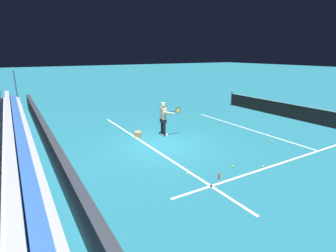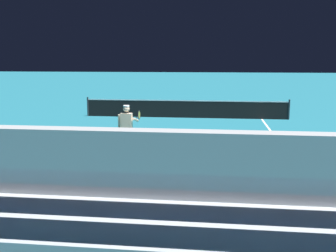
{
  "view_description": "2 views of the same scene",
  "coord_description": "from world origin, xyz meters",
  "px_view_note": "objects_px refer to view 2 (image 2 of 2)",
  "views": [
    {
      "loc": [
        9.84,
        -5.56,
        4.1
      ],
      "look_at": [
        0.17,
        0.27,
        0.94
      ],
      "focal_mm": 28.0,
      "sensor_mm": 36.0,
      "label": 1
    },
    {
      "loc": [
        1.62,
        -11.52,
        3.22
      ],
      "look_at": [
        0.03,
        1.62,
        0.93
      ],
      "focal_mm": 42.0,
      "sensor_mm": 36.0,
      "label": 2
    }
  ],
  "objects_px": {
    "tennis_ball_near_player": "(90,135)",
    "tennis_ball_by_box": "(270,158)",
    "tennis_ball_toward_net": "(265,173)",
    "water_bottle": "(291,165)",
    "tennis_player": "(127,130)",
    "ball_box_cardboard": "(101,162)",
    "tennis_ball_far_right": "(54,154)",
    "tennis_net": "(185,109)",
    "tennis_ball_on_baseline": "(284,152)",
    "tennis_ball_far_left": "(231,136)"
  },
  "relations": [
    {
      "from": "ball_box_cardboard",
      "to": "tennis_ball_near_player",
      "type": "bearing_deg",
      "value": 111.78
    },
    {
      "from": "tennis_net",
      "to": "tennis_ball_by_box",
      "type": "bearing_deg",
      "value": -68.36
    },
    {
      "from": "tennis_player",
      "to": "water_bottle",
      "type": "xyz_separation_m",
      "value": [
        5.11,
        -0.82,
        -0.78
      ]
    },
    {
      "from": "tennis_ball_near_player",
      "to": "tennis_ball_on_baseline",
      "type": "height_order",
      "value": "same"
    },
    {
      "from": "tennis_player",
      "to": "tennis_ball_by_box",
      "type": "distance_m",
      "value": 4.73
    },
    {
      "from": "ball_box_cardboard",
      "to": "tennis_ball_by_box",
      "type": "relative_size",
      "value": 6.06
    },
    {
      "from": "tennis_ball_near_player",
      "to": "tennis_ball_on_baseline",
      "type": "relative_size",
      "value": 1.0
    },
    {
      "from": "tennis_player",
      "to": "ball_box_cardboard",
      "type": "height_order",
      "value": "tennis_player"
    },
    {
      "from": "tennis_ball_far_right",
      "to": "tennis_ball_far_left",
      "type": "distance_m",
      "value": 7.21
    },
    {
      "from": "tennis_ball_by_box",
      "to": "tennis_net",
      "type": "height_order",
      "value": "tennis_net"
    },
    {
      "from": "ball_box_cardboard",
      "to": "tennis_ball_on_baseline",
      "type": "height_order",
      "value": "ball_box_cardboard"
    },
    {
      "from": "tennis_player",
      "to": "tennis_ball_near_player",
      "type": "height_order",
      "value": "tennis_player"
    },
    {
      "from": "tennis_ball_near_player",
      "to": "tennis_ball_toward_net",
      "type": "distance_m",
      "value": 8.17
    },
    {
      "from": "water_bottle",
      "to": "tennis_player",
      "type": "bearing_deg",
      "value": 170.88
    },
    {
      "from": "tennis_ball_by_box",
      "to": "water_bottle",
      "type": "xyz_separation_m",
      "value": [
        0.47,
        -1.07,
        0.08
      ]
    },
    {
      "from": "tennis_player",
      "to": "ball_box_cardboard",
      "type": "distance_m",
      "value": 1.53
    },
    {
      "from": "tennis_player",
      "to": "tennis_ball_toward_net",
      "type": "bearing_deg",
      "value": -19.63
    },
    {
      "from": "tennis_ball_near_player",
      "to": "water_bottle",
      "type": "height_order",
      "value": "water_bottle"
    },
    {
      "from": "tennis_player",
      "to": "tennis_ball_far_right",
      "type": "relative_size",
      "value": 25.98
    },
    {
      "from": "tennis_player",
      "to": "tennis_ball_by_box",
      "type": "bearing_deg",
      "value": 3.07
    },
    {
      "from": "tennis_ball_near_player",
      "to": "tennis_ball_by_box",
      "type": "distance_m",
      "value": 7.61
    },
    {
      "from": "ball_box_cardboard",
      "to": "water_bottle",
      "type": "height_order",
      "value": "ball_box_cardboard"
    },
    {
      "from": "water_bottle",
      "to": "tennis_net",
      "type": "height_order",
      "value": "tennis_net"
    },
    {
      "from": "tennis_ball_near_player",
      "to": "tennis_net",
      "type": "height_order",
      "value": "tennis_net"
    },
    {
      "from": "tennis_ball_far_right",
      "to": "tennis_net",
      "type": "height_order",
      "value": "tennis_net"
    },
    {
      "from": "tennis_ball_far_left",
      "to": "tennis_ball_on_baseline",
      "type": "bearing_deg",
      "value": -57.35
    },
    {
      "from": "tennis_ball_toward_net",
      "to": "water_bottle",
      "type": "distance_m",
      "value": 1.1
    },
    {
      "from": "tennis_ball_by_box",
      "to": "tennis_ball_far_left",
      "type": "bearing_deg",
      "value": 107.05
    },
    {
      "from": "water_bottle",
      "to": "ball_box_cardboard",
      "type": "bearing_deg",
      "value": -176.1
    },
    {
      "from": "tennis_player",
      "to": "tennis_ball_far_left",
      "type": "xyz_separation_m",
      "value": [
        3.53,
        3.89,
        -0.86
      ]
    },
    {
      "from": "tennis_ball_near_player",
      "to": "water_bottle",
      "type": "relative_size",
      "value": 0.3
    },
    {
      "from": "tennis_ball_toward_net",
      "to": "water_bottle",
      "type": "xyz_separation_m",
      "value": [
        0.84,
        0.7,
        0.08
      ]
    },
    {
      "from": "tennis_player",
      "to": "tennis_ball_near_player",
      "type": "distance_m",
      "value": 4.11
    },
    {
      "from": "tennis_ball_on_baseline",
      "to": "water_bottle",
      "type": "distance_m",
      "value": 2.03
    },
    {
      "from": "tennis_ball_near_player",
      "to": "tennis_ball_on_baseline",
      "type": "xyz_separation_m",
      "value": [
        7.58,
        -2.07,
        0.0
      ]
    },
    {
      "from": "tennis_ball_far_left",
      "to": "water_bottle",
      "type": "height_order",
      "value": "water_bottle"
    },
    {
      "from": "tennis_ball_near_player",
      "to": "tennis_ball_on_baseline",
      "type": "distance_m",
      "value": 7.86
    },
    {
      "from": "tennis_ball_on_baseline",
      "to": "water_bottle",
      "type": "xyz_separation_m",
      "value": [
        -0.13,
        -2.03,
        0.08
      ]
    },
    {
      "from": "tennis_ball_near_player",
      "to": "tennis_ball_by_box",
      "type": "xyz_separation_m",
      "value": [
        6.98,
        -3.03,
        0.0
      ]
    },
    {
      "from": "tennis_ball_far_right",
      "to": "tennis_player",
      "type": "bearing_deg",
      "value": 0.11
    },
    {
      "from": "tennis_ball_far_right",
      "to": "water_bottle",
      "type": "xyz_separation_m",
      "value": [
        7.66,
        -0.82,
        0.08
      ]
    },
    {
      "from": "water_bottle",
      "to": "tennis_net",
      "type": "xyz_separation_m",
      "value": [
        -3.88,
        9.67,
        0.38
      ]
    },
    {
      "from": "tennis_ball_near_player",
      "to": "tennis_ball_far_right",
      "type": "relative_size",
      "value": 1.0
    },
    {
      "from": "tennis_player",
      "to": "tennis_ball_far_left",
      "type": "distance_m",
      "value": 5.32
    },
    {
      "from": "tennis_ball_far_left",
      "to": "tennis_ball_on_baseline",
      "type": "relative_size",
      "value": 1.0
    },
    {
      "from": "tennis_net",
      "to": "tennis_ball_toward_net",
      "type": "bearing_deg",
      "value": -73.65
    },
    {
      "from": "tennis_ball_toward_net",
      "to": "tennis_ball_by_box",
      "type": "bearing_deg",
      "value": 78.32
    },
    {
      "from": "tennis_ball_toward_net",
      "to": "ball_box_cardboard",
      "type": "bearing_deg",
      "value": 176.22
    },
    {
      "from": "tennis_ball_far_left",
      "to": "water_bottle",
      "type": "bearing_deg",
      "value": -71.39
    },
    {
      "from": "tennis_player",
      "to": "tennis_ball_on_baseline",
      "type": "xyz_separation_m",
      "value": [
        5.25,
        1.21,
        -0.86
      ]
    }
  ]
}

